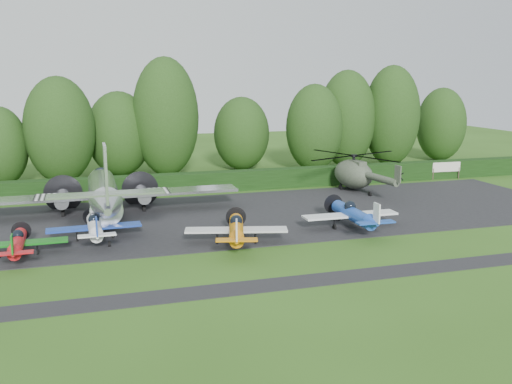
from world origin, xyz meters
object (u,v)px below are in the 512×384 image
object	(u,v)px
light_plane_white	(95,227)
light_plane_orange	(236,229)
transport_plane	(104,194)
sign_board	(446,168)
light_plane_red	(18,243)
helicopter	(354,171)
light_plane_blue	(353,214)

from	to	relation	value
light_plane_white	light_plane_orange	world-z (taller)	light_plane_orange
transport_plane	light_plane_white	size ratio (longest dim) A/B	3.31
sign_board	light_plane_red	bearing A→B (deg)	-162.02
light_plane_white	helicopter	xyz separation A→B (m)	(25.76, 11.14, 0.96)
transport_plane	helicopter	size ratio (longest dim) A/B	1.69
light_plane_white	helicopter	world-z (taller)	helicopter
light_plane_red	sign_board	size ratio (longest dim) A/B	1.87
light_plane_white	light_plane_blue	size ratio (longest dim) A/B	0.88
transport_plane	light_plane_white	bearing A→B (deg)	-98.02
transport_plane	sign_board	bearing A→B (deg)	11.05
light_plane_red	light_plane_white	world-z (taller)	light_plane_white
light_plane_white	helicopter	distance (m)	28.08
light_plane_white	light_plane_red	bearing A→B (deg)	-151.00
transport_plane	light_plane_red	world-z (taller)	transport_plane
light_plane_red	light_plane_orange	xyz separation A→B (m)	(14.24, -1.40, 0.15)
light_plane_white	light_plane_blue	bearing A→B (deg)	-5.57
light_plane_white	light_plane_blue	world-z (taller)	light_plane_blue
light_plane_red	light_plane_blue	bearing A→B (deg)	1.25
transport_plane	light_plane_orange	xyz separation A→B (m)	(8.46, -10.57, -0.91)
light_plane_red	sign_board	xyz separation A→B (m)	(43.74, 16.67, 0.33)
helicopter	sign_board	world-z (taller)	helicopter
transport_plane	light_plane_white	world-z (taller)	transport_plane
light_plane_white	helicopter	size ratio (longest dim) A/B	0.51
light_plane_red	sign_board	world-z (taller)	light_plane_red
light_plane_blue	sign_board	xyz separation A→B (m)	(19.86, 16.63, 0.12)
helicopter	transport_plane	bearing A→B (deg)	-163.89
light_plane_orange	light_plane_blue	bearing A→B (deg)	-5.88
transport_plane	helicopter	xyz separation A→B (m)	(24.83, 4.47, -0.04)
transport_plane	light_plane_orange	world-z (taller)	transport_plane
transport_plane	sign_board	world-z (taller)	transport_plane
light_plane_red	transport_plane	bearing A→B (deg)	58.91
light_plane_blue	helicopter	world-z (taller)	helicopter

